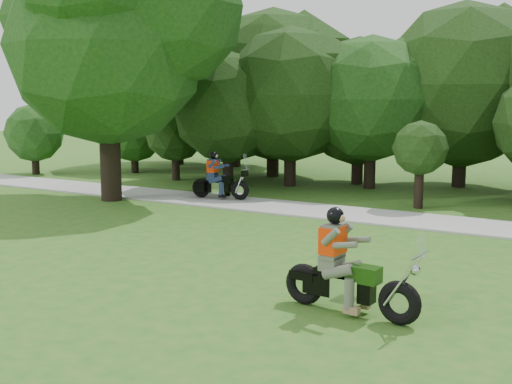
% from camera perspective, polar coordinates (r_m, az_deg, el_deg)
% --- Properties ---
extents(ground, '(100.00, 100.00, 0.00)m').
position_cam_1_polar(ground, '(10.78, 5.14, -10.14)').
color(ground, '#28631C').
rests_on(ground, ground).
extents(walkway, '(60.00, 2.20, 0.06)m').
position_cam_1_polar(walkway, '(18.11, 16.04, -2.66)').
color(walkway, '#A4A49F').
rests_on(walkway, ground).
extents(big_tree_west, '(8.64, 6.56, 9.96)m').
position_cam_1_polar(big_tree_west, '(22.03, -12.63, 14.37)').
color(big_tree_west, black).
rests_on(big_tree_west, ground).
extents(chopper_motorcycle, '(2.39, 0.69, 1.71)m').
position_cam_1_polar(chopper_motorcycle, '(10.39, 7.79, -7.28)').
color(chopper_motorcycle, black).
rests_on(chopper_motorcycle, ground).
extents(touring_motorcycle, '(2.05, 0.83, 1.57)m').
position_cam_1_polar(touring_motorcycle, '(21.33, -3.52, 0.94)').
color(touring_motorcycle, black).
rests_on(touring_motorcycle, walkway).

